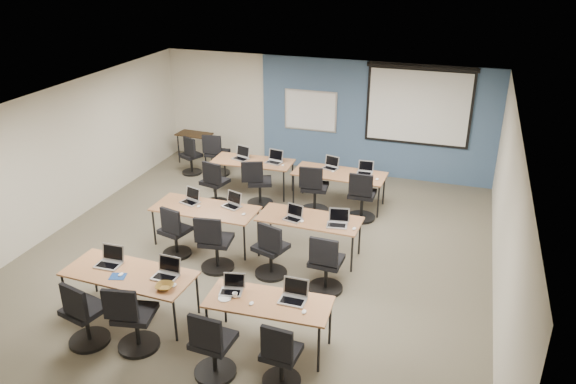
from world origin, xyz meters
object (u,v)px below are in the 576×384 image
(task_chair_0, at_px, (84,319))
(task_chair_7, at_px, (325,268))
(task_chair_5, at_px, (215,247))
(task_chair_9, at_px, (258,187))
(laptop_1, at_px, (167,272))
(training_table_mid_left, at_px, (205,210))
(laptop_5, at_px, (233,203))
(task_chair_6, at_px, (271,254))
(laptop_6, at_px, (294,216))
(training_table_front_right, at_px, (269,304))
(task_chair_8, at_px, (215,187))
(laptop_9, at_px, (275,159))
(training_table_back_left, at_px, (253,163))
(task_chair_4, at_px, (175,236))
(whiteboard, at_px, (310,111))
(laptop_2, at_px, (232,287))
(spare_chair_b, at_px, (191,159))
(laptop_8, at_px, (241,156))
(projector_screen, at_px, (419,102))
(task_chair_1, at_px, (133,323))
(laptop_7, at_px, (338,221))
(task_chair_3, at_px, (280,360))
(utility_table, at_px, (194,138))
(laptop_0, at_px, (110,260))
(laptop_3, at_px, (294,295))
(task_chair_2, at_px, (212,349))
(task_chair_11, at_px, (361,200))
(training_table_front_left, at_px, (129,275))
(laptop_10, at_px, (331,165))
(spare_chair_a, at_px, (216,158))
(training_table_back_right, at_px, (339,175))
(training_table_mid_right, at_px, (309,221))
(task_chair_10, at_px, (314,193))
(laptop_11, at_px, (365,170))

(task_chair_0, relative_size, task_chair_7, 1.01)
(task_chair_5, bearing_deg, task_chair_9, 87.42)
(laptop_1, bearing_deg, training_table_mid_left, 104.73)
(laptop_5, relative_size, task_chair_6, 0.32)
(training_table_mid_left, relative_size, laptop_6, 6.19)
(training_table_front_right, bearing_deg, task_chair_8, 121.16)
(training_table_front_right, bearing_deg, laptop_9, 105.77)
(training_table_back_left, height_order, task_chair_4, task_chair_4)
(whiteboard, relative_size, laptop_2, 4.23)
(training_table_front_right, distance_m, laptop_9, 5.19)
(spare_chair_b, bearing_deg, task_chair_9, -2.58)
(laptop_1, bearing_deg, task_chair_4, 118.73)
(laptop_8, bearing_deg, task_chair_7, -33.05)
(projector_screen, xyz_separation_m, task_chair_1, (-2.85, -7.25, -1.45))
(laptop_5, relative_size, laptop_7, 0.94)
(task_chair_3, xyz_separation_m, utility_table, (-4.62, 6.80, 0.24))
(laptop_0, bearing_deg, task_chair_7, 23.30)
(task_chair_6, relative_size, task_chair_9, 0.99)
(task_chair_1, relative_size, laptop_3, 2.95)
(training_table_mid_left, height_order, laptop_3, laptop_3)
(laptop_6, bearing_deg, laptop_0, -119.00)
(task_chair_2, bearing_deg, task_chair_1, 176.60)
(training_table_front_right, bearing_deg, spare_chair_b, 123.49)
(task_chair_11, bearing_deg, laptop_2, -103.30)
(task_chair_6, bearing_deg, training_table_front_left, -116.21)
(utility_table, bearing_deg, whiteboard, 13.31)
(training_table_front_right, relative_size, laptop_3, 4.75)
(laptop_10, bearing_deg, spare_chair_b, -170.86)
(laptop_7, distance_m, task_chair_9, 2.77)
(task_chair_4, bearing_deg, spare_chair_a, 118.15)
(training_table_back_right, bearing_deg, task_chair_0, -110.01)
(training_table_mid_right, height_order, task_chair_10, task_chair_10)
(task_chair_8, distance_m, task_chair_9, 0.91)
(training_table_back_right, distance_m, laptop_2, 4.69)
(task_chair_3, distance_m, task_chair_8, 5.50)
(task_chair_0, xyz_separation_m, spare_chair_a, (-0.94, 6.26, -0.00))
(task_chair_4, bearing_deg, laptop_11, 63.19)
(training_table_mid_right, bearing_deg, laptop_1, -119.03)
(task_chair_3, height_order, spare_chair_a, spare_chair_a)
(task_chair_0, distance_m, laptop_6, 3.77)
(task_chair_4, distance_m, laptop_11, 4.19)
(laptop_3, distance_m, task_chair_9, 4.57)
(training_table_mid_left, relative_size, spare_chair_a, 1.83)
(laptop_3, height_order, task_chair_10, task_chair_10)
(laptop_11, bearing_deg, whiteboard, 131.25)
(task_chair_2, distance_m, task_chair_7, 2.47)
(training_table_back_right, distance_m, laptop_5, 2.62)
(training_table_front_left, bearing_deg, training_table_back_left, 92.12)
(laptop_11, bearing_deg, laptop_1, -115.12)
(training_table_mid_left, xyz_separation_m, laptop_8, (-0.36, 2.55, 0.11))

